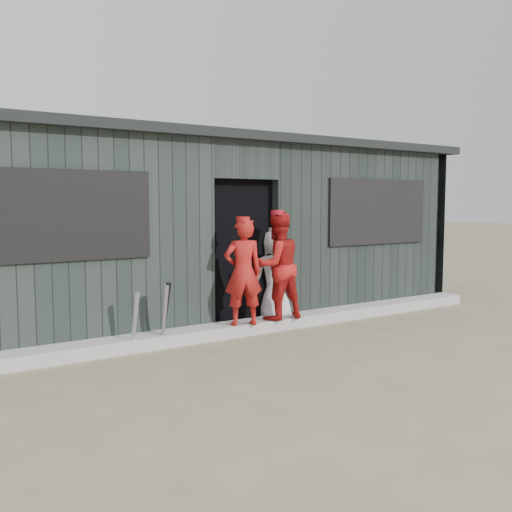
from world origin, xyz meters
TOP-DOWN VIEW (x-y plane):
  - ground at (0.00, 0.00)m, footprint 80.00×80.00m
  - curb at (0.00, 1.82)m, footprint 8.00×0.36m
  - bat_left at (-1.72, 1.68)m, footprint 0.09×0.22m
  - bat_mid at (-1.35, 1.69)m, footprint 0.08×0.19m
  - bat_right at (-1.32, 1.74)m, footprint 0.07×0.28m
  - player_red_left at (-0.27, 1.68)m, footprint 0.56×0.45m
  - player_red_right at (0.30, 1.74)m, footprint 0.71×0.57m
  - player_grey_back at (0.52, 2.12)m, footprint 0.66×0.44m
  - dugout at (-0.00, 3.50)m, footprint 8.30×3.30m

SIDE VIEW (x-z plane):
  - ground at x=0.00m, z-range 0.00..0.00m
  - curb at x=0.00m, z-range 0.00..0.15m
  - bat_left at x=-1.72m, z-range 0.00..0.71m
  - bat_mid at x=-1.35m, z-range 0.00..0.76m
  - bat_right at x=-1.32m, z-range 0.00..0.77m
  - player_grey_back at x=0.52m, z-range 0.00..1.32m
  - player_red_left at x=-0.27m, z-range 0.15..1.49m
  - player_red_right at x=0.30m, z-range 0.15..1.57m
  - dugout at x=0.00m, z-range -0.02..2.60m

